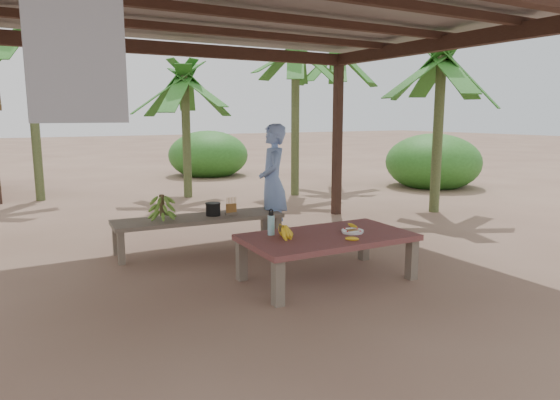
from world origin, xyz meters
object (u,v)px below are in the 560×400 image
bench (199,221)px  woman (273,183)px  ripe_banana_bunch (280,231)px  work_table (327,241)px  plate (352,231)px  cooking_pot (213,209)px  water_flask (271,224)px

bench → woman: (1.11, 0.01, 0.43)m
bench → woman: bearing=4.9°
bench → ripe_banana_bunch: ripe_banana_bunch is taller
work_table → plate: bearing=-12.7°
woman → cooking_pot: bearing=-64.3°
cooking_pot → bench: bearing=176.3°
ripe_banana_bunch → woman: woman is taller
cooking_pot → water_flask: bearing=-88.2°
work_table → water_flask: 0.63m
work_table → cooking_pot: (-0.58, 1.81, 0.10)m
bench → water_flask: bearing=-76.8°
cooking_pot → woman: size_ratio=0.12×
work_table → woman: bearing=81.0°
work_table → woman: 1.90m
work_table → woman: woman is taller
bench → woman: 1.19m
ripe_banana_bunch → work_table: bearing=-11.3°
cooking_pot → ripe_banana_bunch: bearing=-88.1°
bench → woman: woman is taller
work_table → cooking_pot: 1.90m
ripe_banana_bunch → bench: bearing=98.3°
work_table → ripe_banana_bunch: bearing=170.3°
ripe_banana_bunch → woman: 1.95m
work_table → bench: size_ratio=0.82×
bench → water_flask: size_ratio=7.93×
bench → cooking_pot: bearing=0.5°
work_table → water_flask: size_ratio=6.48×
cooking_pot → plate: bearing=-65.5°
woman → bench: bearing=-65.2°
bench → work_table: bearing=-62.8°
work_table → cooking_pot: size_ratio=9.53×
ripe_banana_bunch → plate: ripe_banana_bunch is taller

